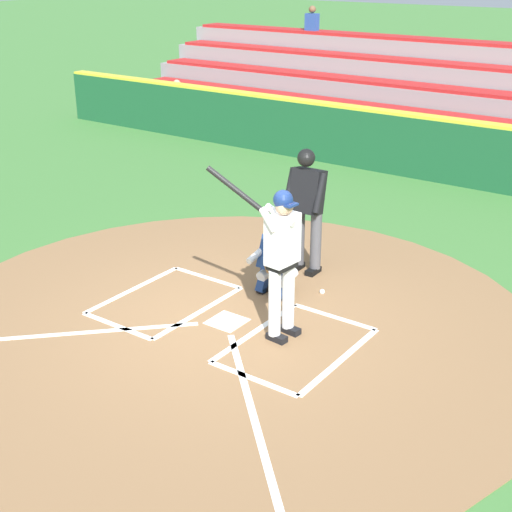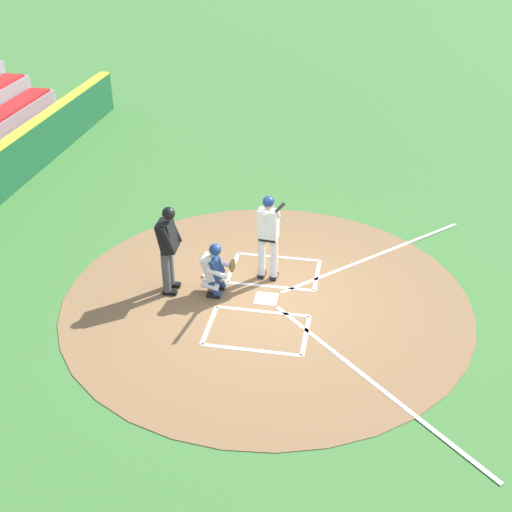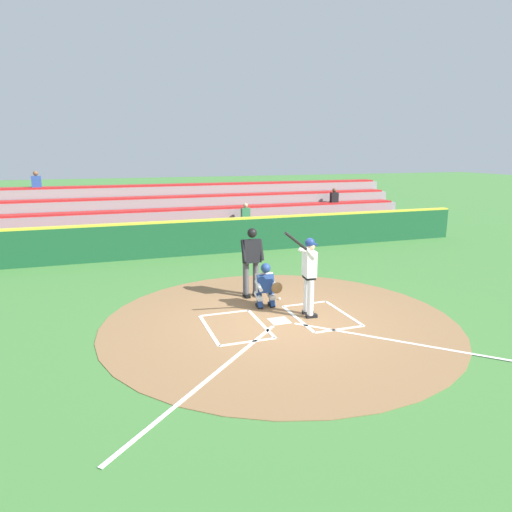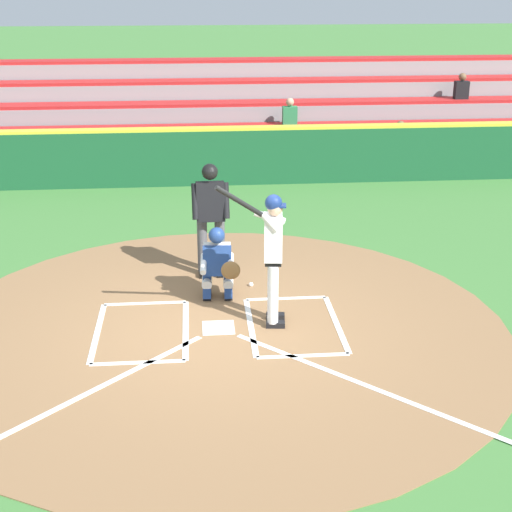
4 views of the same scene
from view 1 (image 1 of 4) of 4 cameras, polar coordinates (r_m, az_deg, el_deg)
name	(u,v)px [view 1 (image 1 of 4)]	position (r m, az deg, el deg)	size (l,w,h in m)	color
ground_plane	(227,322)	(9.25, -2.31, -5.25)	(120.00, 120.00, 0.00)	#427A38
dirt_circle	(227,322)	(9.24, -2.31, -5.22)	(8.00, 8.00, 0.01)	olive
home_plate_and_chalk	(181,350)	(8.65, -5.90, -7.37)	(7.93, 4.91, 0.01)	white
batter	(281,254)	(8.44, 1.99, 0.18)	(0.98, 0.64, 2.13)	white
catcher	(275,255)	(9.72, 1.54, 0.06)	(0.59, 0.63, 1.13)	black
plate_umpire	(307,202)	(10.30, 4.04, 4.23)	(0.59, 0.42, 1.86)	#4C4C51
baseball	(322,292)	(10.00, 5.24, -2.82)	(0.07, 0.07, 0.07)	white
backstop_wall	(453,151)	(15.26, 15.26, 7.97)	(22.00, 0.36, 1.31)	#19512D
bleacher_stand	(506,114)	(18.25, 19.10, 10.50)	(20.00, 4.25, 3.00)	gray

